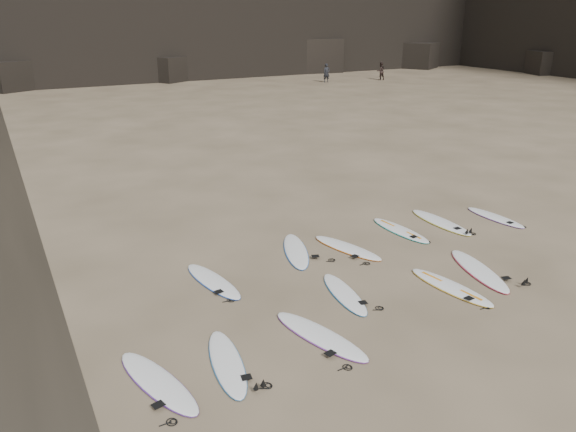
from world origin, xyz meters
The scene contains 15 objects.
ground centered at (0.00, 0.00, 0.00)m, with size 240.00×240.00×0.00m, color #897559.
surfboard_0 centered at (-4.43, -0.83, 0.04)m, with size 0.57×2.39×0.09m, color white.
surfboard_1 centered at (-2.31, -0.87, 0.05)m, with size 0.63×2.62×0.09m, color white.
surfboard_2 centered at (-0.81, 0.47, 0.04)m, with size 0.55×2.29×0.08m, color white.
surfboard_3 centered at (1.73, -0.49, 0.05)m, with size 0.60×2.52×0.09m, color white.
surfboard_4 centered at (3.06, -0.12, 0.05)m, with size 0.65×2.70×0.10m, color white.
surfboard_5 centered at (-3.40, 2.62, 0.04)m, with size 0.59×2.46×0.09m, color white.
surfboard_6 centered at (-0.61, 3.29, 0.05)m, with size 0.61×2.56×0.09m, color white.
surfboard_7 centered at (0.81, 2.78, 0.04)m, with size 0.59×2.47×0.09m, color white.
surfboard_8 centered at (3.06, 3.16, 0.04)m, with size 0.59×2.47×0.09m, color white.
surfboard_9 centered at (4.67, 3.10, 0.05)m, with size 0.64×2.67×0.10m, color white.
surfboard_10 centered at (6.60, 2.60, 0.04)m, with size 0.55×2.31×0.08m, color white.
surfboard_11 centered at (-5.80, -0.80, 0.05)m, with size 0.61×2.55×0.09m, color white.
person_a centered at (21.19, 36.95, 0.87)m, with size 0.64×0.42×1.75m, color black.
person_b centered at (26.88, 36.07, 0.86)m, with size 0.83×0.65×1.71m, color black.
Camera 1 is at (-7.75, -9.64, 6.56)m, focal length 35.00 mm.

